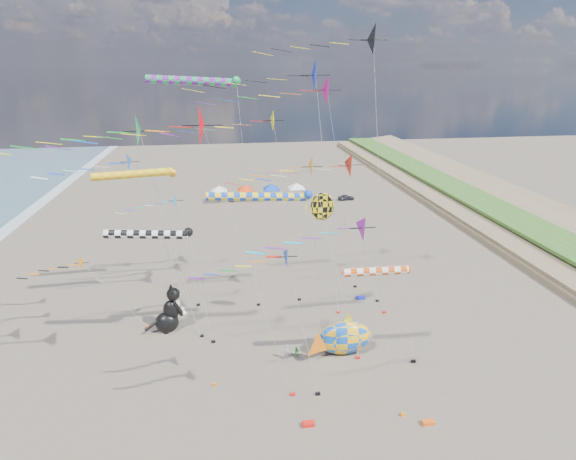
% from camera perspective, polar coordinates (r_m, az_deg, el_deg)
% --- Properties ---
extents(ground, '(260.00, 260.00, 0.00)m').
position_cam_1_polar(ground, '(35.05, 2.94, -24.94)').
color(ground, brown).
rests_on(ground, ground).
extents(delta_kite_0, '(12.12, 2.41, 22.08)m').
position_cam_1_polar(delta_kite_0, '(31.70, -19.05, 11.40)').
color(delta_kite_0, '#148C47').
rests_on(delta_kite_0, ground).
extents(delta_kite_1, '(13.18, 3.00, 28.55)m').
position_cam_1_polar(delta_kite_1, '(41.97, 10.03, 22.61)').
color(delta_kite_1, black).
rests_on(delta_kite_1, ground).
extents(delta_kite_2, '(15.79, 3.18, 24.19)m').
position_cam_1_polar(delta_kite_2, '(47.49, 5.05, 17.13)').
color(delta_kite_2, '#D40980').
rests_on(delta_kite_2, ground).
extents(delta_kite_3, '(13.53, 2.83, 22.80)m').
position_cam_1_polar(delta_kite_3, '(29.02, -9.61, 12.65)').
color(delta_kite_3, red).
rests_on(delta_kite_3, ground).
extents(delta_kite_4, '(9.57, 1.51, 8.19)m').
position_cam_1_polar(delta_kite_4, '(46.45, -24.65, -4.35)').
color(delta_kite_4, orange).
rests_on(delta_kite_4, ground).
extents(delta_kite_5, '(11.18, 1.78, 16.58)m').
position_cam_1_polar(delta_kite_5, '(27.95, 6.22, 0.12)').
color(delta_kite_5, '#94139C').
rests_on(delta_kite_5, ground).
extents(delta_kite_6, '(10.28, 1.94, 11.04)m').
position_cam_1_polar(delta_kite_6, '(54.19, -14.45, 3.34)').
color(delta_kite_6, '#11A6DF').
rests_on(delta_kite_6, ground).
extents(delta_kite_7, '(12.96, 2.28, 21.10)m').
position_cam_1_polar(delta_kite_7, '(44.46, -4.05, 13.39)').
color(delta_kite_7, '#FFEE0A').
rests_on(delta_kite_7, ground).
extents(delta_kite_8, '(12.18, 1.78, 18.11)m').
position_cam_1_polar(delta_kite_8, '(40.08, -21.27, 7.25)').
color(delta_kite_8, blue).
rests_on(delta_kite_8, ground).
extents(delta_kite_9, '(9.35, 1.69, 13.19)m').
position_cam_1_polar(delta_kite_9, '(31.42, -3.15, -4.07)').
color(delta_kite_9, '#063CBE').
rests_on(delta_kite_9, ground).
extents(delta_kite_10, '(12.32, 2.71, 17.01)m').
position_cam_1_polar(delta_kite_10, '(45.18, 7.74, 7.97)').
color(delta_kite_10, red).
rests_on(delta_kite_10, ground).
extents(delta_kite_11, '(9.75, 2.05, 17.93)m').
position_cam_1_polar(delta_kite_11, '(36.88, 4.05, 7.20)').
color(delta_kite_11, '#FFA81D').
rests_on(delta_kite_11, ground).
extents(delta_kite_12, '(14.49, 2.91, 25.60)m').
position_cam_1_polar(delta_kite_12, '(41.24, 1.28, 18.87)').
color(delta_kite_12, '#0C22B6').
rests_on(delta_kite_12, ground).
extents(windsock_0, '(9.71, 0.80, 23.92)m').
position_cam_1_polar(windsock_0, '(43.60, -11.53, 17.93)').
color(windsock_0, '#1B9950').
rests_on(windsock_0, ground).
extents(windsock_1, '(9.26, 0.81, 15.32)m').
position_cam_1_polar(windsock_1, '(46.30, -18.63, 6.67)').
color(windsock_1, '#FFAF15').
rests_on(windsock_1, ground).
extents(windsock_2, '(8.68, 0.82, 11.72)m').
position_cam_1_polar(windsock_2, '(40.00, -16.94, -0.56)').
color(windsock_2, black).
rests_on(windsock_2, ground).
extents(windsock_3, '(10.29, 0.76, 14.89)m').
position_cam_1_polar(windsock_3, '(37.77, -3.23, 4.19)').
color(windsock_3, blue).
rests_on(windsock_3, ground).
extents(windsock_4, '(7.07, 0.74, 9.60)m').
position_cam_1_polar(windsock_4, '(37.14, 11.53, -5.20)').
color(windsock_4, '#D24B0E').
rests_on(windsock_4, ground).
extents(angelfish_kite, '(3.74, 3.02, 14.06)m').
position_cam_1_polar(angelfish_kite, '(40.98, 4.11, 2.82)').
color(angelfish_kite, yellow).
rests_on(angelfish_kite, ground).
extents(cat_inflatable, '(3.89, 2.77, 4.75)m').
position_cam_1_polar(cat_inflatable, '(46.26, -14.96, -9.62)').
color(cat_inflatable, black).
rests_on(cat_inflatable, ground).
extents(fish_inflatable, '(6.66, 3.41, 4.16)m').
position_cam_1_polar(fish_inflatable, '(42.11, 7.15, -13.41)').
color(fish_inflatable, '#1251B6').
rests_on(fish_inflatable, ground).
extents(person_adult, '(0.64, 0.54, 1.50)m').
position_cam_1_polar(person_adult, '(41.59, -0.17, -15.20)').
color(person_adult, '#939198').
rests_on(person_adult, ground).
extents(child_green, '(0.58, 0.47, 1.09)m').
position_cam_1_polar(child_green, '(41.90, 1.12, -15.24)').
color(child_green, '#1A8037').
rests_on(child_green, ground).
extents(child_blue, '(0.65, 0.48, 1.02)m').
position_cam_1_polar(child_blue, '(42.79, 3.78, -14.50)').
color(child_blue, '#264BB7').
rests_on(child_blue, ground).
extents(kite_bag_0, '(0.90, 0.44, 0.30)m').
position_cam_1_polar(kite_bag_0, '(51.94, 9.23, -8.49)').
color(kite_bag_0, '#1627E0').
rests_on(kite_bag_0, ground).
extents(kite_bag_1, '(0.90, 0.44, 0.30)m').
position_cam_1_polar(kite_bag_1, '(35.81, 2.58, -23.39)').
color(kite_bag_1, red).
rests_on(kite_bag_1, ground).
extents(kite_bag_2, '(0.90, 0.44, 0.30)m').
position_cam_1_polar(kite_bag_2, '(37.34, 17.37, -22.30)').
color(kite_bag_2, '#F35614').
rests_on(kite_bag_2, ground).
extents(tent_row, '(19.20, 4.20, 3.80)m').
position_cam_1_polar(tent_row, '(87.20, -3.79, 5.71)').
color(tent_row, white).
rests_on(tent_row, ground).
extents(parked_car, '(3.32, 1.67, 1.08)m').
position_cam_1_polar(parked_car, '(88.95, 7.39, 4.13)').
color(parked_car, '#26262D').
rests_on(parked_car, ground).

